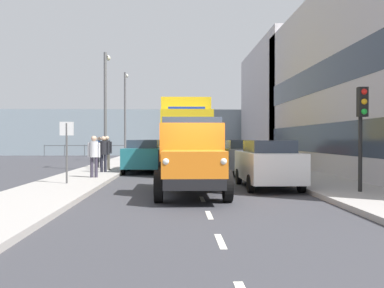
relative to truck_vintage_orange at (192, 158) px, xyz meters
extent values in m
plane|color=#38383D|center=(-0.29, -10.17, -1.18)|extent=(80.00, 80.00, 0.00)
cube|color=#9E9993|center=(-5.12, -10.17, -1.10)|extent=(2.70, 41.55, 0.15)
cube|color=#9E9993|center=(4.53, -10.17, -1.10)|extent=(2.70, 41.55, 0.15)
cube|color=silver|center=(-0.29, 5.93, -1.17)|extent=(0.12, 1.10, 0.01)
cube|color=silver|center=(-0.29, 3.36, -1.17)|extent=(0.12, 1.10, 0.01)
cube|color=silver|center=(-0.29, 0.71, -1.17)|extent=(0.12, 1.10, 0.01)
cube|color=silver|center=(-0.29, -1.90, -1.17)|extent=(0.12, 1.10, 0.01)
cube|color=silver|center=(-0.29, -4.44, -1.17)|extent=(0.12, 1.10, 0.01)
cube|color=silver|center=(-0.29, -7.07, -1.17)|extent=(0.12, 1.10, 0.01)
cube|color=silver|center=(-0.29, -10.00, -1.17)|extent=(0.12, 1.10, 0.01)
cube|color=silver|center=(-0.29, -12.99, -1.17)|extent=(0.12, 1.10, 0.01)
cube|color=silver|center=(-0.29, -15.27, -1.17)|extent=(0.12, 1.10, 0.01)
cube|color=silver|center=(-0.29, -17.67, -1.17)|extent=(0.12, 1.10, 0.01)
cube|color=silver|center=(-0.29, -20.18, -1.17)|extent=(0.12, 1.10, 0.01)
cube|color=silver|center=(-0.29, -22.97, -1.17)|extent=(0.12, 1.10, 0.01)
cube|color=silver|center=(-0.29, -25.42, -1.17)|extent=(0.12, 1.10, 0.01)
cube|color=silver|center=(-0.29, -28.27, -1.17)|extent=(0.12, 1.10, 0.01)
cube|color=#2D3847|center=(-6.50, -7.78, 0.62)|extent=(0.08, 18.63, 1.40)
cube|color=#2D3847|center=(-6.50, -7.78, 3.62)|extent=(0.08, 18.63, 1.40)
cube|color=#B7B2B7|center=(-10.19, -24.76, 3.79)|extent=(7.44, 15.76, 9.94)
cube|color=#84939E|center=(-0.29, -33.95, 1.32)|extent=(80.00, 0.80, 5.00)
cylinder|color=#4C5156|center=(-14.29, -30.35, -0.58)|extent=(0.08, 0.08, 1.20)
cylinder|color=#4C5156|center=(-12.29, -30.35, -0.58)|extent=(0.08, 0.08, 1.20)
cylinder|color=#4C5156|center=(-10.29, -30.35, -0.58)|extent=(0.08, 0.08, 1.20)
cylinder|color=#4C5156|center=(-8.29, -30.35, -0.58)|extent=(0.08, 0.08, 1.20)
cylinder|color=#4C5156|center=(-6.29, -30.35, -0.58)|extent=(0.08, 0.08, 1.20)
cylinder|color=#4C5156|center=(-4.29, -30.35, -0.58)|extent=(0.08, 0.08, 1.20)
cylinder|color=#4C5156|center=(-2.29, -30.35, -0.58)|extent=(0.08, 0.08, 1.20)
cylinder|color=#4C5156|center=(-0.29, -30.35, -0.58)|extent=(0.08, 0.08, 1.20)
cylinder|color=#4C5156|center=(1.71, -30.35, -0.58)|extent=(0.08, 0.08, 1.20)
cylinder|color=#4C5156|center=(3.71, -30.35, -0.58)|extent=(0.08, 0.08, 1.20)
cylinder|color=#4C5156|center=(5.71, -30.35, -0.58)|extent=(0.08, 0.08, 1.20)
cylinder|color=#4C5156|center=(7.71, -30.35, -0.58)|extent=(0.08, 0.08, 1.20)
cylinder|color=#4C5156|center=(9.71, -30.35, -0.58)|extent=(0.08, 0.08, 1.20)
cylinder|color=#4C5156|center=(11.71, -30.35, -0.58)|extent=(0.08, 0.08, 1.20)
cylinder|color=#4C5156|center=(13.71, -30.35, -0.58)|extent=(0.08, 0.08, 1.20)
cube|color=#4C5156|center=(-0.29, -30.35, -0.06)|extent=(28.00, 0.08, 0.08)
cube|color=black|center=(0.00, -0.38, -0.58)|extent=(1.64, 5.60, 0.30)
cube|color=orange|center=(0.00, 1.47, -0.08)|extent=(1.72, 1.90, 0.70)
cube|color=silver|center=(0.00, 2.36, -0.11)|extent=(1.16, 0.08, 0.56)
sphere|color=white|center=(-0.74, 2.36, 0.02)|extent=(0.20, 0.20, 0.20)
sphere|color=white|center=(0.73, 2.36, 0.02)|extent=(0.20, 0.20, 0.20)
cube|color=orange|center=(0.00, -0.04, 0.50)|extent=(1.93, 1.34, 1.15)
cube|color=#2D3847|center=(0.00, -0.04, 0.97)|extent=(1.78, 1.23, 0.56)
cube|color=#2D2319|center=(0.00, -1.72, -0.35)|extent=(2.10, 2.80, 0.16)
cube|color=black|center=(-1.01, -1.72, -0.03)|extent=(0.08, 2.80, 0.56)
cube|color=black|center=(1.01, -1.72, -0.03)|extent=(0.08, 2.80, 0.56)
cylinder|color=black|center=(-0.97, 1.30, -0.73)|extent=(0.24, 0.90, 0.90)
cylinder|color=black|center=(0.97, 1.30, -0.73)|extent=(0.24, 0.90, 0.90)
cylinder|color=black|center=(-0.97, -1.92, -0.73)|extent=(0.24, 0.90, 0.90)
cylinder|color=black|center=(0.97, -1.92, -0.73)|extent=(0.24, 0.90, 0.90)
cube|color=gold|center=(-0.01, -7.07, 0.64)|extent=(2.40, 2.21, 2.60)
cube|color=#2D3847|center=(-0.01, -7.07, 1.21)|extent=(2.20, 2.04, 0.80)
cube|color=#1933B2|center=(-0.01, -7.07, 2.04)|extent=(1.75, 0.20, 0.16)
cube|color=gold|center=(-0.01, -11.07, 1.19)|extent=(2.50, 5.95, 3.00)
cube|color=black|center=(-0.01, -10.13, -0.48)|extent=(2.00, 8.07, 0.36)
cylinder|color=black|center=(-1.16, -7.16, -0.66)|extent=(0.28, 1.04, 1.04)
cylinder|color=black|center=(1.14, -7.16, -0.66)|extent=(0.28, 1.04, 1.04)
cylinder|color=black|center=(-1.16, -10.77, -0.66)|extent=(0.28, 1.04, 1.04)
cylinder|color=black|center=(1.14, -10.77, -0.66)|extent=(0.28, 1.04, 1.04)
cylinder|color=black|center=(-1.16, -12.89, -0.66)|extent=(0.28, 1.04, 1.04)
cylinder|color=black|center=(1.14, -12.89, -0.66)|extent=(0.28, 1.04, 1.04)
cube|color=white|center=(-2.82, -2.11, -0.38)|extent=(1.78, 4.39, 1.00)
cube|color=#2D3847|center=(-2.82, -1.91, 0.33)|extent=(1.46, 2.42, 0.42)
cylinder|color=black|center=(-1.97, -3.48, -0.88)|extent=(0.18, 0.60, 0.60)
cylinder|color=black|center=(-3.66, -3.48, -0.88)|extent=(0.18, 0.60, 0.60)
cylinder|color=black|center=(-1.97, -0.75, -0.88)|extent=(0.18, 0.60, 0.60)
cylinder|color=black|center=(-3.66, -0.75, -0.88)|extent=(0.18, 0.60, 0.60)
cube|color=slate|center=(-2.82, -8.45, -0.38)|extent=(1.73, 4.22, 1.00)
cube|color=#2D3847|center=(-2.82, -8.25, 0.33)|extent=(1.42, 2.32, 0.42)
cylinder|color=black|center=(-1.99, -9.76, -0.88)|extent=(0.18, 0.60, 0.60)
cylinder|color=black|center=(-3.64, -9.76, -0.88)|extent=(0.18, 0.60, 0.60)
cylinder|color=black|center=(-1.99, -7.15, -0.88)|extent=(0.18, 0.60, 0.60)
cylinder|color=black|center=(-3.64, -7.15, -0.88)|extent=(0.18, 0.60, 0.60)
cube|color=#B21E1E|center=(-2.82, -14.03, -0.38)|extent=(1.67, 4.50, 1.00)
cube|color=#2D3847|center=(-2.82, -13.83, 0.33)|extent=(1.37, 2.47, 0.42)
cylinder|color=black|center=(-2.02, -15.43, -0.88)|extent=(0.18, 0.60, 0.60)
cylinder|color=black|center=(-3.61, -15.43, -0.88)|extent=(0.18, 0.60, 0.60)
cylinder|color=black|center=(-2.02, -12.64, -0.88)|extent=(0.18, 0.60, 0.60)
cylinder|color=black|center=(-3.61, -12.64, -0.88)|extent=(0.18, 0.60, 0.60)
cube|color=#1E6670|center=(2.23, -9.46, -0.38)|extent=(1.89, 4.12, 1.00)
cube|color=#2D3847|center=(2.23, -9.66, 0.33)|extent=(1.55, 2.26, 0.42)
cylinder|color=black|center=(1.33, -8.19, -0.88)|extent=(0.18, 0.60, 0.60)
cylinder|color=black|center=(3.13, -8.19, -0.88)|extent=(0.18, 0.60, 0.60)
cylinder|color=black|center=(1.33, -10.74, -0.88)|extent=(0.18, 0.60, 0.60)
cylinder|color=black|center=(3.13, -10.74, -0.88)|extent=(0.18, 0.60, 0.60)
cube|color=#B7BABF|center=(2.23, -14.76, -0.38)|extent=(1.84, 4.64, 1.00)
cube|color=#2D3847|center=(2.23, -14.96, 0.33)|extent=(1.51, 2.55, 0.42)
cylinder|color=black|center=(1.35, -13.32, -0.88)|extent=(0.18, 0.60, 0.60)
cylinder|color=black|center=(3.10, -13.32, -0.88)|extent=(0.18, 0.60, 0.60)
cylinder|color=black|center=(1.35, -16.19, -0.88)|extent=(0.18, 0.60, 0.60)
cylinder|color=black|center=(3.10, -16.19, -0.88)|extent=(0.18, 0.60, 0.60)
cube|color=maroon|center=(2.23, -21.89, -0.38)|extent=(1.79, 4.42, 1.00)
cube|color=#2D3847|center=(2.23, -22.09, 0.33)|extent=(1.47, 2.43, 0.42)
cylinder|color=black|center=(1.38, -20.52, -0.88)|extent=(0.18, 0.60, 0.60)
cylinder|color=black|center=(3.08, -20.52, -0.88)|extent=(0.18, 0.60, 0.60)
cylinder|color=black|center=(1.38, -23.26, -0.88)|extent=(0.18, 0.60, 0.60)
cylinder|color=black|center=(3.08, -23.26, -0.88)|extent=(0.18, 0.60, 0.60)
cylinder|color=#383342|center=(3.86, -5.00, -0.60)|extent=(0.14, 0.14, 0.85)
cylinder|color=#383342|center=(4.04, -5.00, -0.60)|extent=(0.14, 0.14, 0.85)
cylinder|color=silver|center=(3.95, -5.00, 0.16)|extent=(0.34, 0.34, 0.67)
cylinder|color=silver|center=(3.73, -5.00, 0.13)|extent=(0.09, 0.09, 0.62)
cylinder|color=silver|center=(4.17, -5.00, 0.13)|extent=(0.09, 0.09, 0.62)
sphere|color=tan|center=(3.95, -5.00, 0.61)|extent=(0.23, 0.23, 0.23)
cylinder|color=black|center=(3.96, -7.96, -0.60)|extent=(0.14, 0.14, 0.85)
cylinder|color=black|center=(4.14, -7.96, -0.60)|extent=(0.14, 0.14, 0.85)
cylinder|color=black|center=(4.05, -7.96, 0.16)|extent=(0.34, 0.34, 0.67)
cylinder|color=black|center=(3.83, -7.96, 0.13)|extent=(0.09, 0.09, 0.62)
cylinder|color=black|center=(4.27, -7.96, 0.13)|extent=(0.09, 0.09, 0.62)
sphere|color=tan|center=(4.05, -7.96, 0.61)|extent=(0.23, 0.23, 0.23)
cylinder|color=#4C473D|center=(4.05, -9.54, -0.60)|extent=(0.14, 0.14, 0.87)
cylinder|color=#4C473D|center=(4.23, -9.54, -0.60)|extent=(0.14, 0.14, 0.87)
cylinder|color=black|center=(4.14, -9.54, 0.18)|extent=(0.34, 0.34, 0.68)
cylinder|color=black|center=(3.92, -9.54, 0.14)|extent=(0.09, 0.09, 0.63)
cylinder|color=black|center=(4.36, -9.54, 0.14)|extent=(0.09, 0.09, 0.63)
sphere|color=tan|center=(4.14, -9.54, 0.64)|extent=(0.23, 0.23, 0.23)
cylinder|color=black|center=(4.78, -11.42, -0.61)|extent=(0.14, 0.14, 0.85)
cylinder|color=black|center=(4.96, -11.42, -0.61)|extent=(0.14, 0.14, 0.85)
cylinder|color=#2D4C8C|center=(4.87, -11.42, 0.15)|extent=(0.34, 0.34, 0.67)
cylinder|color=#2D4C8C|center=(4.65, -11.42, 0.12)|extent=(0.09, 0.09, 0.62)
cylinder|color=#2D4C8C|center=(5.09, -11.42, 0.12)|extent=(0.09, 0.09, 0.62)
sphere|color=tan|center=(4.87, -11.42, 0.60)|extent=(0.23, 0.23, 0.23)
cylinder|color=black|center=(-5.19, 0.26, 0.57)|extent=(0.12, 0.12, 3.20)
cube|color=black|center=(-5.19, 0.40, 1.72)|extent=(0.28, 0.24, 0.90)
sphere|color=red|center=(-5.19, 0.52, 2.02)|extent=(0.18, 0.18, 0.18)
sphere|color=orange|center=(-5.19, 0.52, 1.72)|extent=(0.18, 0.18, 0.18)
sphere|color=green|center=(-5.19, 0.52, 1.42)|extent=(0.18, 0.18, 0.18)
cylinder|color=#59595B|center=(4.47, -11.07, 2.22)|extent=(0.16, 0.16, 6.49)
cylinder|color=#59595B|center=(4.47, -11.52, 5.37)|extent=(0.10, 0.90, 0.10)
sphere|color=silver|center=(4.47, -11.97, 5.32)|extent=(0.32, 0.32, 0.32)
cylinder|color=#59595B|center=(4.53, -20.94, 2.42)|extent=(0.16, 0.16, 6.90)
cylinder|color=#59595B|center=(4.53, -21.39, 5.78)|extent=(0.10, 0.90, 0.10)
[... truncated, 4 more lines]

